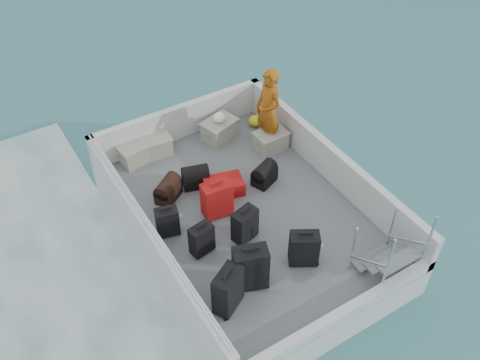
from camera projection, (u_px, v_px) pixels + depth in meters
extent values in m
plane|color=#194D59|center=(246.00, 237.00, 9.42)|extent=(160.00, 160.00, 0.00)
cube|color=silver|center=(246.00, 225.00, 9.21)|extent=(3.60, 5.00, 0.60)
cube|color=slate|center=(246.00, 213.00, 9.00)|extent=(3.30, 4.70, 0.02)
cube|color=silver|center=(150.00, 240.00, 8.09)|extent=(0.14, 5.00, 0.70)
cube|color=silver|center=(329.00, 162.00, 9.42)|extent=(0.14, 5.00, 0.70)
cube|color=silver|center=(179.00, 122.00, 10.27)|extent=(3.60, 0.14, 0.70)
cube|color=silver|center=(339.00, 316.00, 7.42)|extent=(3.60, 0.14, 0.20)
cylinder|color=silver|center=(147.00, 223.00, 7.82)|extent=(0.04, 4.80, 0.04)
cube|color=black|center=(228.00, 291.00, 7.41)|extent=(0.54, 0.46, 0.72)
cube|color=black|center=(202.00, 240.00, 8.20)|extent=(0.40, 0.27, 0.56)
cube|color=black|center=(167.00, 222.00, 8.48)|extent=(0.41, 0.30, 0.53)
cube|color=black|center=(250.00, 268.00, 7.67)|extent=(0.57, 0.45, 0.76)
cube|color=black|center=(245.00, 225.00, 8.39)|extent=(0.45, 0.34, 0.60)
cube|color=#B2160D|center=(217.00, 200.00, 8.75)|extent=(0.50, 0.33, 0.66)
cube|color=black|center=(304.00, 249.00, 8.03)|extent=(0.51, 0.44, 0.61)
cube|color=#B2160D|center=(224.00, 186.00, 9.28)|extent=(0.75, 0.59, 0.26)
cube|color=#9F9C8B|center=(136.00, 153.00, 9.85)|extent=(0.63, 0.47, 0.35)
cube|color=#9F9C8B|center=(156.00, 147.00, 10.01)|extent=(0.58, 0.42, 0.34)
cube|color=#9F9C8B|center=(220.00, 130.00, 10.34)|extent=(0.71, 0.58, 0.37)
cube|color=#9F9C8B|center=(271.00, 141.00, 10.12)|extent=(0.58, 0.41, 0.35)
ellipsoid|color=gold|center=(255.00, 121.00, 10.69)|extent=(0.28, 0.26, 0.22)
ellipsoid|color=white|center=(219.00, 119.00, 10.15)|extent=(0.24, 0.24, 0.18)
imported|color=orange|center=(268.00, 110.00, 9.75)|extent=(0.44, 0.63, 1.63)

